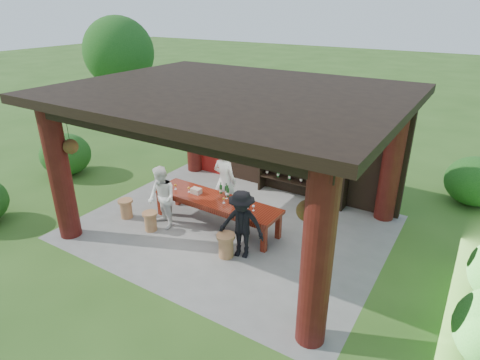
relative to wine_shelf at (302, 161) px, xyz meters
The scene contains 15 objects.
ground 2.82m from the wine_shelf, 107.86° to the right, with size 90.00×90.00×0.00m, color #2D5119.
pavilion 2.38m from the wine_shelf, 111.65° to the right, with size 7.50×6.00×3.60m.
wine_shelf is the anchor object (origin of this frame).
tasting_table 2.89m from the wine_shelf, 114.00° to the right, with size 3.46×0.97×0.75m.
stool_near_left 4.47m from the wine_shelf, 123.38° to the right, with size 0.38×0.38×0.50m.
stool_near_right 3.71m from the wine_shelf, 92.96° to the right, with size 0.42×0.42×0.56m.
stool_far_left 4.98m from the wine_shelf, 134.17° to the right, with size 0.39×0.39×0.51m.
host 2.32m from the wine_shelf, 127.46° to the right, with size 0.67×0.44×1.83m, color white.
guest_woman 4.05m from the wine_shelf, 124.16° to the right, with size 0.78×0.61×1.61m, color white.
guest_man 3.41m from the wine_shelf, 88.54° to the right, with size 1.03×0.59×1.60m, color black.
table_bottles 2.54m from the wine_shelf, 115.96° to the right, with size 0.33×0.15×0.31m.
table_glasses 2.78m from the wine_shelf, 109.86° to the right, with size 2.40×0.32×0.15m.
napkin_basket 3.16m from the wine_shelf, 124.29° to the right, with size 0.26×0.18×0.14m, color #BF6672.
shrubs 2.26m from the wine_shelf, 75.95° to the right, with size 14.08×9.44×1.36m.
trees 3.90m from the wine_shelf, 17.15° to the right, with size 21.03×9.77×4.80m.
Camera 1 is at (4.87, -7.39, 5.23)m, focal length 30.00 mm.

